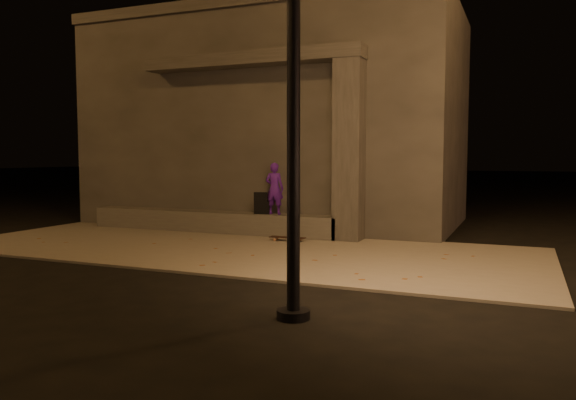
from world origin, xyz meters
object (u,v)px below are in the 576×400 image
at_px(skateboard, 287,238).
at_px(backpack, 263,206).
at_px(column, 349,150).
at_px(skateboarder, 274,189).

bearing_deg(skateboard, backpack, 140.28).
relative_size(column, skateboarder, 3.27).
height_order(column, skateboarder, column).
relative_size(column, skateboard, 4.89).
relative_size(skateboarder, backpack, 2.33).
xyz_separation_m(skateboarder, skateboard, (0.57, -0.65, -0.93)).
distance_m(skateboarder, skateboard, 1.27).
height_order(skateboarder, backpack, skateboarder).
distance_m(column, backpack, 2.26).
xyz_separation_m(skateboarder, backpack, (-0.28, 0.00, -0.39)).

